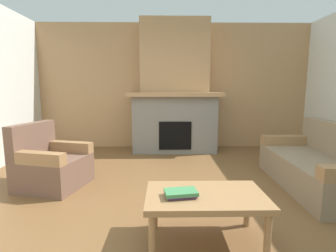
# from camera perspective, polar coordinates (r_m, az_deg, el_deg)

# --- Properties ---
(ground) EXTENTS (9.00, 9.00, 0.00)m
(ground) POSITION_cam_1_polar(r_m,az_deg,el_deg) (3.00, 3.55, -17.37)
(ground) COLOR brown
(wall_back_wood_panel) EXTENTS (6.00, 0.12, 2.70)m
(wall_back_wood_panel) POSITION_cam_1_polar(r_m,az_deg,el_deg) (5.70, 1.32, 8.88)
(wall_back_wood_panel) COLOR tan
(wall_back_wood_panel) RESTS_ON ground
(fireplace) EXTENTS (1.90, 0.82, 2.70)m
(fireplace) POSITION_cam_1_polar(r_m,az_deg,el_deg) (5.32, 1.47, 6.91)
(fireplace) COLOR gray
(fireplace) RESTS_ON ground
(couch) EXTENTS (0.91, 1.83, 0.85)m
(couch) POSITION_cam_1_polar(r_m,az_deg,el_deg) (3.90, 30.96, -7.93)
(couch) COLOR #847056
(couch) RESTS_ON ground
(armchair) EXTENTS (0.92, 0.92, 0.85)m
(armchair) POSITION_cam_1_polar(r_m,az_deg,el_deg) (3.77, -24.94, -7.94)
(armchair) COLOR brown
(armchair) RESTS_ON ground
(coffee_table) EXTENTS (1.00, 0.60, 0.43)m
(coffee_table) POSITION_cam_1_polar(r_m,az_deg,el_deg) (2.24, 8.45, -16.13)
(coffee_table) COLOR #997047
(coffee_table) RESTS_ON ground
(book_stack_near_edge) EXTENTS (0.28, 0.21, 0.05)m
(book_stack_near_edge) POSITION_cam_1_polar(r_m,az_deg,el_deg) (2.14, 2.94, -14.85)
(book_stack_near_edge) COLOR #7A3D84
(book_stack_near_edge) RESTS_ON coffee_table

